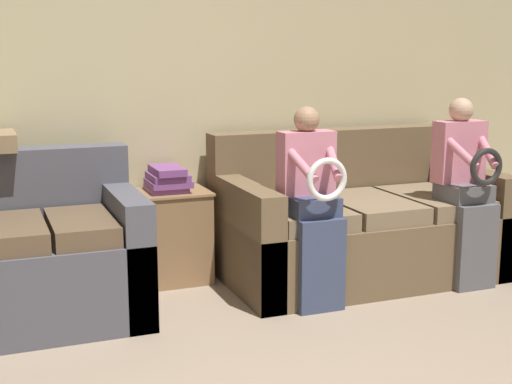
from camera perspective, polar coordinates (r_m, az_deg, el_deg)
The scene contains 7 objects.
wall_back at distance 4.73m, azimuth -9.23°, elevation 8.59°, with size 7.23×0.06×2.55m.
couch_main at distance 4.82m, azimuth 8.03°, elevation -2.72°, with size 1.81×1.00×0.95m.
couch_side at distance 4.16m, azimuth -18.85°, elevation -5.25°, with size 1.39×0.89×0.92m.
child_left_seated at distance 4.13m, azimuth 4.55°, elevation -0.63°, with size 0.33×0.36×1.17m.
child_right_seated at distance 4.70m, azimuth 16.48°, elevation 0.51°, with size 0.33×0.37×1.19m.
side_shelf at distance 4.65m, azimuth -6.93°, elevation -3.45°, with size 0.51×0.39×0.60m.
book_stack at distance 4.57m, azimuth -7.09°, elevation 1.01°, with size 0.26×0.32×0.16m.
Camera 1 is at (-1.00, -1.88, 1.47)m, focal length 50.00 mm.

